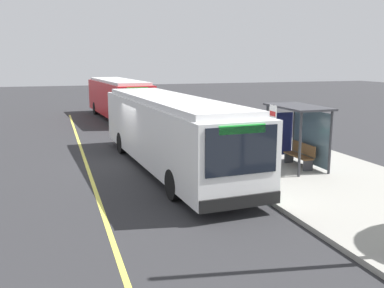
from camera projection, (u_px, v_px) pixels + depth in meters
The scene contains 8 objects.
ground_plane at pixel (139, 163), 18.79m from camera, with size 120.00×120.00×0.00m, color #2B2B2D.
sidewalk_curb at pixel (263, 152), 20.58m from camera, with size 44.00×6.40×0.15m, color gray.
lane_stripe_center at pixel (87, 166), 18.13m from camera, with size 36.00×0.14×0.01m, color #E0D64C.
transit_bus_main at pixel (169, 130), 17.41m from camera, with size 12.63×3.36×2.95m.
transit_bus_second at pixel (118, 97), 32.54m from camera, with size 11.46×3.44×2.95m.
bus_shelter at pixel (298, 123), 17.28m from camera, with size 2.90×1.60×2.48m.
waiting_bench at pixel (300, 155), 17.40m from camera, with size 1.60×0.48×0.95m.
route_sign_post at pixel (273, 134), 14.41m from camera, with size 0.44×0.08×2.80m.
Camera 1 is at (18.12, -3.39, 4.40)m, focal length 40.32 mm.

